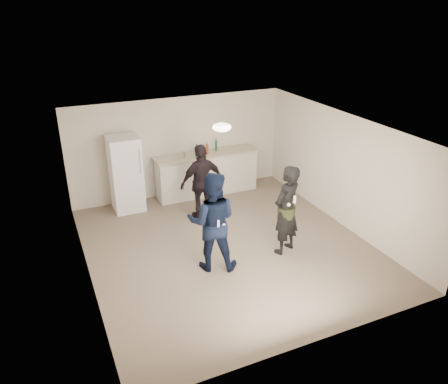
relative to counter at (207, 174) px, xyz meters
name	(u,v)px	position (x,y,z in m)	size (l,w,h in m)	color
floor	(228,246)	(-0.61, -2.67, -0.53)	(6.00, 6.00, 0.00)	#6B5B4C
ceiling	(228,129)	(-0.61, -2.67, 1.98)	(6.00, 6.00, 0.00)	silver
wall_back	(179,147)	(-0.61, 0.33, 0.72)	(6.00, 6.00, 0.00)	beige
wall_front	(319,273)	(-0.61, -5.67, 0.72)	(6.00, 6.00, 0.00)	beige
wall_left	(82,218)	(-3.36, -2.67, 0.72)	(6.00, 6.00, 0.00)	beige
wall_right	(343,170)	(2.14, -2.67, 0.72)	(6.00, 6.00, 0.00)	beige
counter	(207,174)	(0.00, 0.00, 0.00)	(2.60, 0.56, 1.05)	beige
counter_top	(206,154)	(0.00, 0.00, 0.55)	(2.68, 0.64, 0.04)	beige
fridge	(126,174)	(-2.07, -0.07, 0.38)	(0.70, 0.70, 1.80)	white
fridge_handle	(140,161)	(-1.79, -0.44, 0.78)	(0.02, 0.02, 0.60)	silver
ceiling_dome	(222,127)	(-0.61, -2.37, 1.93)	(0.36, 0.36, 0.16)	white
shaker	(184,155)	(-0.63, -0.10, 0.65)	(0.08, 0.08, 0.17)	#BABABF
man	(212,222)	(-1.17, -3.19, 0.43)	(0.93, 0.72, 1.91)	#0F1C3E
woman	(286,210)	(0.36, -3.27, 0.39)	(0.67, 0.44, 1.83)	black
camo_shorts	(286,213)	(0.36, -3.27, 0.32)	(0.34, 0.34, 0.28)	#2F3B1B
spectator	(202,182)	(-0.61, -1.26, 0.37)	(1.04, 0.43, 1.78)	black
remote_man	(218,224)	(-1.17, -3.47, 0.53)	(0.04, 0.04, 0.15)	white
nunchuk_man	(224,225)	(-1.05, -3.44, 0.45)	(0.07, 0.07, 0.07)	white
remote_woman	(295,200)	(0.36, -3.52, 0.72)	(0.04, 0.04, 0.15)	white
nunchuk_woman	(289,205)	(0.26, -3.49, 0.62)	(0.07, 0.07, 0.07)	white
bottle_cluster	(204,150)	(-0.08, -0.04, 0.68)	(0.66, 0.29, 0.28)	#113D22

